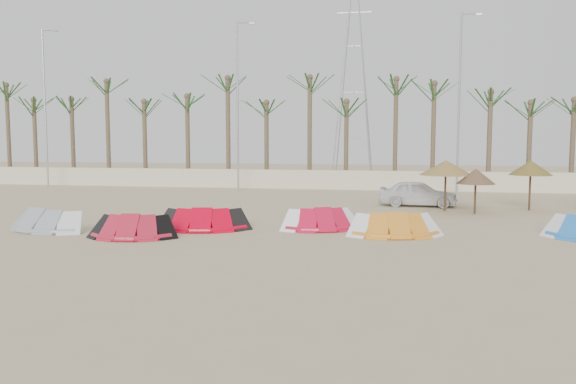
% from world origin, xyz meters
% --- Properties ---
extents(ground, '(120.00, 120.00, 0.00)m').
position_xyz_m(ground, '(0.00, 0.00, 0.00)').
color(ground, tan).
rests_on(ground, ground).
extents(boundary_wall, '(60.00, 0.30, 1.30)m').
position_xyz_m(boundary_wall, '(0.00, 22.00, 0.65)').
color(boundary_wall, beige).
rests_on(boundary_wall, ground).
extents(palm_line, '(52.00, 4.00, 7.70)m').
position_xyz_m(palm_line, '(0.67, 23.50, 6.44)').
color(palm_line, brown).
rests_on(palm_line, ground).
extents(lamp_a, '(1.25, 0.14, 11.00)m').
position_xyz_m(lamp_a, '(-19.96, 20.00, 5.77)').
color(lamp_a, '#A5A8AD').
rests_on(lamp_a, ground).
extents(lamp_b, '(1.25, 0.14, 11.00)m').
position_xyz_m(lamp_b, '(-5.96, 20.00, 5.77)').
color(lamp_b, '#A5A8AD').
rests_on(lamp_b, ground).
extents(lamp_c, '(1.25, 0.14, 11.00)m').
position_xyz_m(lamp_c, '(8.04, 20.00, 5.77)').
color(lamp_c, '#A5A8AD').
rests_on(lamp_c, ground).
extents(pylon, '(3.00, 3.00, 14.00)m').
position_xyz_m(pylon, '(1.00, 28.00, 0.00)').
color(pylon, '#A5A8AD').
rests_on(pylon, ground).
extents(kite_grey, '(3.93, 2.61, 0.90)m').
position_xyz_m(kite_grey, '(-8.67, 3.18, 0.42)').
color(kite_grey, gray).
rests_on(kite_grey, ground).
extents(kite_red_left, '(3.13, 1.83, 0.90)m').
position_xyz_m(kite_red_left, '(-4.70, 2.17, 0.42)').
color(kite_red_left, '#B31A31').
rests_on(kite_red_left, ground).
extents(kite_red_mid, '(3.62, 2.08, 0.90)m').
position_xyz_m(kite_red_mid, '(-2.88, 4.35, 0.42)').
color(kite_red_mid, red).
rests_on(kite_red_mid, ground).
extents(kite_red_right, '(3.39, 2.43, 0.90)m').
position_xyz_m(kite_red_right, '(1.51, 5.17, 0.42)').
color(kite_red_right, red).
rests_on(kite_red_right, ground).
extents(kite_orange, '(3.47, 2.15, 0.90)m').
position_xyz_m(kite_orange, '(4.22, 4.27, 0.42)').
color(kite_orange, orange).
rests_on(kite_orange, ground).
extents(parasol_left, '(2.47, 2.47, 2.42)m').
position_xyz_m(parasol_left, '(6.56, 11.42, 2.06)').
color(parasol_left, '#4C331E').
rests_on(parasol_left, ground).
extents(parasol_mid, '(1.76, 1.76, 2.07)m').
position_xyz_m(parasol_mid, '(7.82, 10.69, 1.72)').
color(parasol_mid, '#4C331E').
rests_on(parasol_mid, ground).
extents(parasol_right, '(2.02, 2.02, 2.40)m').
position_xyz_m(parasol_right, '(10.56, 12.47, 2.04)').
color(parasol_right, '#4C331E').
rests_on(parasol_right, ground).
extents(car, '(3.99, 1.89, 1.32)m').
position_xyz_m(car, '(5.38, 13.15, 0.66)').
color(car, silver).
rests_on(car, ground).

